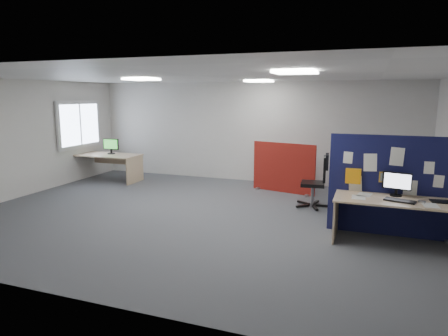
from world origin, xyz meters
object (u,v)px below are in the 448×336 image
(main_desk, at_px, (399,209))
(office_chair, at_px, (319,178))
(red_divider, at_px, (283,168))
(monitor_main, at_px, (397,183))
(second_desk, at_px, (109,160))
(navy_divider, at_px, (391,186))
(monitor_second, at_px, (111,146))

(main_desk, relative_size, office_chair, 1.76)
(red_divider, relative_size, office_chair, 1.41)
(main_desk, xyz_separation_m, red_divider, (-2.43, 2.75, 0.02))
(monitor_main, distance_m, office_chair, 2.08)
(second_desk, bearing_deg, monitor_main, -17.65)
(navy_divider, height_order, main_desk, navy_divider)
(navy_divider, distance_m, office_chair, 1.90)
(second_desk, bearing_deg, main_desk, -18.78)
(monitor_main, xyz_separation_m, red_divider, (-2.38, 2.58, -0.36))
(main_desk, relative_size, red_divider, 1.25)
(main_desk, height_order, monitor_main, monitor_main)
(second_desk, bearing_deg, monitor_second, 81.17)
(red_divider, bearing_deg, office_chair, -35.00)
(main_desk, height_order, red_divider, red_divider)
(red_divider, xyz_separation_m, office_chair, (0.97, -1.08, 0.04))
(monitor_main, bearing_deg, office_chair, 147.50)
(red_divider, distance_m, monitor_second, 4.83)
(navy_divider, relative_size, office_chair, 1.83)
(navy_divider, relative_size, main_desk, 1.04)
(red_divider, bearing_deg, main_desk, -35.58)
(monitor_main, xyz_separation_m, office_chair, (-1.41, 1.50, -0.31))
(main_desk, bearing_deg, navy_divider, 108.64)
(red_divider, relative_size, second_desk, 0.91)
(second_desk, bearing_deg, navy_divider, -16.51)
(second_desk, distance_m, monitor_second, 0.41)
(monitor_second, bearing_deg, main_desk, -22.59)
(main_desk, xyz_separation_m, monitor_second, (-7.25, 2.56, 0.39))
(second_desk, relative_size, monitor_second, 3.74)
(monitor_second, bearing_deg, second_desk, -101.97)
(office_chair, bearing_deg, navy_divider, -50.45)
(main_desk, bearing_deg, second_desk, 161.22)
(second_desk, bearing_deg, office_chair, -7.77)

